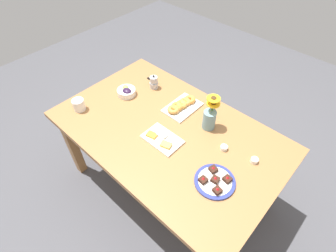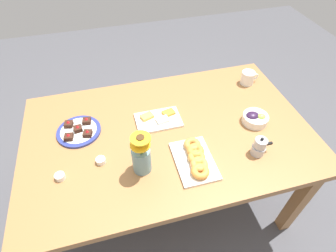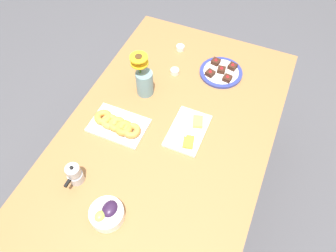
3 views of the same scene
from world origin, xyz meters
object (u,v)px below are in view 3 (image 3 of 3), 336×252
(croissant_platter, at_px, (118,125))
(flower_vase, at_px, (144,81))
(cheese_platter, at_px, (188,131))
(jam_cup_honey, at_px, (180,48))
(moka_pot, at_px, (75,174))
(dining_table, at_px, (168,140))
(grape_bowl, at_px, (107,213))
(dessert_plate, at_px, (221,72))
(jam_cup_berry, at_px, (175,71))

(croissant_platter, bearing_deg, flower_vase, 175.18)
(cheese_platter, relative_size, jam_cup_honey, 5.42)
(jam_cup_honey, relative_size, moka_pot, 0.40)
(dining_table, xyz_separation_m, flower_vase, (-0.19, -0.22, 0.17))
(grape_bowl, distance_m, cheese_platter, 0.56)
(dining_table, xyz_separation_m, moka_pot, (0.41, -0.27, 0.13))
(dining_table, relative_size, moka_pot, 13.45)
(flower_vase, bearing_deg, dining_table, 49.04)
(cheese_platter, bearing_deg, croissant_platter, -71.40)
(dessert_plate, distance_m, moka_pot, 0.98)
(jam_cup_honey, distance_m, flower_vase, 0.40)
(dining_table, relative_size, grape_bowl, 11.06)
(dessert_plate, relative_size, flower_vase, 0.95)
(dining_table, xyz_separation_m, jam_cup_berry, (-0.38, -0.12, 0.10))
(jam_cup_honey, height_order, jam_cup_berry, same)
(dining_table, distance_m, grape_bowl, 0.52)
(grape_bowl, xyz_separation_m, dessert_plate, (-0.99, 0.18, -0.02))
(dining_table, distance_m, jam_cup_berry, 0.41)
(jam_cup_berry, height_order, moka_pot, moka_pot)
(jam_cup_berry, bearing_deg, dining_table, 17.63)
(croissant_platter, relative_size, jam_cup_berry, 5.85)
(croissant_platter, bearing_deg, dining_table, 108.50)
(jam_cup_honey, relative_size, dessert_plate, 0.20)
(flower_vase, bearing_deg, croissant_platter, -4.82)
(croissant_platter, relative_size, dessert_plate, 1.16)
(dining_table, relative_size, jam_cup_honey, 33.33)
(grape_bowl, relative_size, jam_cup_berry, 3.01)
(croissant_platter, distance_m, jam_cup_honey, 0.66)
(grape_bowl, relative_size, flower_vase, 0.57)
(grape_bowl, distance_m, jam_cup_berry, 0.89)
(dining_table, distance_m, moka_pot, 0.51)
(dessert_plate, bearing_deg, croissant_platter, -32.46)
(cheese_platter, height_order, croissant_platter, croissant_platter)
(dining_table, bearing_deg, flower_vase, -130.96)
(dessert_plate, bearing_deg, dining_table, -13.97)
(grape_bowl, height_order, dessert_plate, grape_bowl)
(dining_table, height_order, moka_pot, moka_pot)
(cheese_platter, height_order, jam_cup_honey, cheese_platter)
(jam_cup_berry, relative_size, dessert_plate, 0.20)
(jam_cup_honey, distance_m, jam_cup_berry, 0.20)
(jam_cup_honey, height_order, moka_pot, moka_pot)
(moka_pot, bearing_deg, croissant_platter, 174.06)
(dining_table, bearing_deg, moka_pot, -33.75)
(cheese_platter, xyz_separation_m, moka_pot, (0.44, -0.37, 0.04))
(flower_vase, bearing_deg, jam_cup_berry, 154.24)
(cheese_platter, bearing_deg, dessert_plate, 176.78)
(moka_pot, bearing_deg, jam_cup_honey, 173.86)
(flower_vase, bearing_deg, dessert_plate, 131.45)
(flower_vase, bearing_deg, cheese_platter, 63.52)
(cheese_platter, distance_m, croissant_platter, 0.35)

